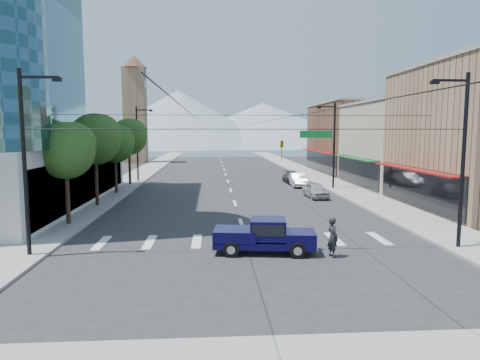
% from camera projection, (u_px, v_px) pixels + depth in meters
% --- Properties ---
extents(ground, '(160.00, 160.00, 0.00)m').
position_uv_depth(ground, '(249.00, 248.00, 22.46)').
color(ground, '#28282B').
rests_on(ground, ground).
extents(sidewalk_left, '(4.00, 120.00, 0.15)m').
position_uv_depth(sidewalk_left, '(142.00, 173.00, 61.31)').
color(sidewalk_left, gray).
rests_on(sidewalk_left, ground).
extents(sidewalk_right, '(4.00, 120.00, 0.15)m').
position_uv_depth(sidewalk_right, '(307.00, 172.00, 62.89)').
color(sidewalk_right, gray).
rests_on(sidewalk_right, ground).
extents(shop_mid, '(12.00, 14.00, 9.00)m').
position_uv_depth(shop_mid, '(411.00, 146.00, 47.06)').
color(shop_mid, tan).
rests_on(shop_mid, ground).
extents(shop_far, '(12.00, 18.00, 10.00)m').
position_uv_depth(shop_far, '(361.00, 139.00, 62.86)').
color(shop_far, brown).
rests_on(shop_far, ground).
extents(clock_tower, '(4.80, 4.80, 20.40)m').
position_uv_depth(clock_tower, '(135.00, 107.00, 81.63)').
color(clock_tower, '#8C6B4C').
rests_on(clock_tower, ground).
extents(mountain_left, '(80.00, 80.00, 22.00)m').
position_uv_depth(mountain_left, '(178.00, 119.00, 168.92)').
color(mountain_left, gray).
rests_on(mountain_left, ground).
extents(mountain_right, '(90.00, 90.00, 18.00)m').
position_uv_depth(mountain_right, '(263.00, 124.00, 181.36)').
color(mountain_right, gray).
rests_on(mountain_right, ground).
extents(tree_near, '(3.65, 3.64, 6.71)m').
position_uv_depth(tree_near, '(68.00, 149.00, 27.21)').
color(tree_near, black).
rests_on(tree_near, ground).
extents(tree_midnear, '(4.09, 4.09, 7.52)m').
position_uv_depth(tree_midnear, '(97.00, 138.00, 34.08)').
color(tree_midnear, black).
rests_on(tree_midnear, ground).
extents(tree_midfar, '(3.65, 3.64, 6.71)m').
position_uv_depth(tree_midfar, '(116.00, 143.00, 41.09)').
color(tree_midfar, black).
rests_on(tree_midfar, ground).
extents(tree_far, '(4.09, 4.09, 7.52)m').
position_uv_depth(tree_far, '(130.00, 136.00, 47.96)').
color(tree_far, black).
rests_on(tree_far, ground).
extents(signal_rig, '(21.80, 0.20, 9.00)m').
position_uv_depth(signal_rig, '(255.00, 161.00, 20.95)').
color(signal_rig, black).
rests_on(signal_rig, ground).
extents(lamp_pole_nw, '(2.00, 0.25, 9.00)m').
position_uv_depth(lamp_pole_nw, '(138.00, 141.00, 50.94)').
color(lamp_pole_nw, black).
rests_on(lamp_pole_nw, ground).
extents(lamp_pole_ne, '(2.00, 0.25, 9.00)m').
position_uv_depth(lamp_pole_ne, '(333.00, 142.00, 44.41)').
color(lamp_pole_ne, black).
rests_on(lamp_pole_ne, ground).
extents(pickup_truck, '(5.33, 2.50, 1.74)m').
position_uv_depth(pickup_truck, '(264.00, 235.00, 21.46)').
color(pickup_truck, '#0A0737').
rests_on(pickup_truck, ground).
extents(pedestrian, '(0.65, 0.82, 1.96)m').
position_uv_depth(pedestrian, '(333.00, 237.00, 20.74)').
color(pedestrian, black).
rests_on(pedestrian, ground).
extents(parked_car_near, '(1.93, 4.19, 1.39)m').
position_uv_depth(parked_car_near, '(316.00, 190.00, 39.29)').
color(parked_car_near, '#BABABF').
rests_on(parked_car_near, ground).
extents(parked_car_mid, '(1.75, 4.54, 1.48)m').
position_uv_depth(parked_car_mid, '(298.00, 180.00, 47.36)').
color(parked_car_mid, silver).
rests_on(parked_car_mid, ground).
extents(parked_car_far, '(1.98, 4.61, 1.32)m').
position_uv_depth(parked_car_far, '(293.00, 177.00, 50.52)').
color(parked_car_far, '#2C2C2E').
rests_on(parked_car_far, ground).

